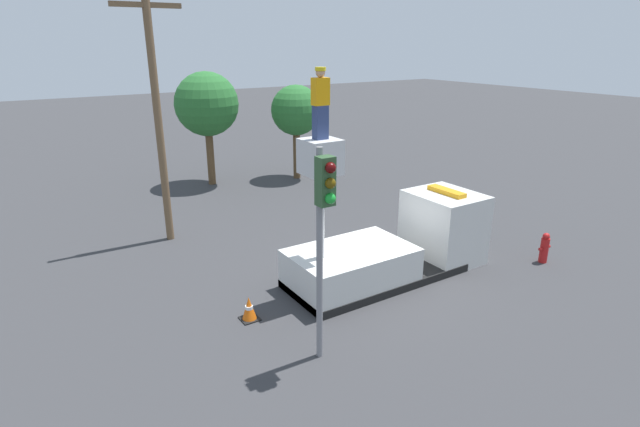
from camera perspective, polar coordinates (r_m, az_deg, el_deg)
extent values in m
plane|color=#38383A|center=(15.24, 6.41, -7.41)|extent=(120.00, 120.00, 0.00)
cube|color=black|center=(15.19, 6.43, -7.01)|extent=(5.44, 2.29, 0.24)
cube|color=silver|center=(14.45, 3.54, -6.28)|extent=(3.54, 2.23, 1.18)
cube|color=silver|center=(16.53, 13.92, -1.48)|extent=(1.90, 2.23, 2.24)
cube|color=black|center=(17.07, 16.29, 0.56)|extent=(0.03, 1.90, 0.89)
cube|color=orange|center=(16.16, 14.26, 2.46)|extent=(0.36, 1.34, 0.14)
cylinder|color=silver|center=(13.21, 0.04, -0.20)|extent=(0.22, 0.22, 2.46)
cube|color=silver|center=(12.77, 0.04, 6.51)|extent=(0.90, 0.90, 0.90)
cube|color=navy|center=(12.61, 0.05, 10.37)|extent=(0.34, 0.26, 0.84)
cube|color=#F29E0C|center=(12.52, 0.05, 13.77)|extent=(0.40, 0.26, 0.66)
sphere|color=tan|center=(12.48, 0.05, 15.80)|extent=(0.23, 0.23, 0.23)
cylinder|color=yellow|center=(12.48, 0.05, 16.20)|extent=(0.26, 0.26, 0.09)
cylinder|color=gray|center=(10.62, -0.05, -5.21)|extent=(0.14, 0.14, 4.81)
cube|color=#2D512D|center=(9.85, 0.60, 3.71)|extent=(0.34, 0.28, 1.00)
sphere|color=#490707|center=(9.63, 1.21, 5.24)|extent=(0.22, 0.22, 0.22)
sphere|color=#503C07|center=(9.70, 1.20, 3.47)|extent=(0.22, 0.22, 0.22)
sphere|color=green|center=(9.79, 1.19, 1.72)|extent=(0.22, 0.22, 0.22)
cylinder|color=red|center=(17.61, 24.23, -3.84)|extent=(0.26, 0.26, 0.82)
sphere|color=red|center=(17.44, 24.44, -2.40)|extent=(0.22, 0.22, 0.22)
cylinder|color=red|center=(17.43, 23.92, -3.74)|extent=(0.12, 0.11, 0.11)
cylinder|color=red|center=(17.74, 24.62, -3.45)|extent=(0.12, 0.11, 0.11)
cube|color=black|center=(13.24, -8.05, -11.82)|extent=(0.46, 0.46, 0.03)
cone|color=orange|center=(13.09, -8.11, -10.68)|extent=(0.39, 0.39, 0.63)
cylinder|color=white|center=(13.07, -8.12, -10.56)|extent=(0.20, 0.20, 0.09)
cylinder|color=brown|center=(25.24, -12.41, 6.48)|extent=(0.36, 0.36, 2.87)
sphere|color=#286B2D|center=(24.83, -12.83, 12.11)|extent=(3.03, 3.03, 3.03)
cylinder|color=brown|center=(25.86, -2.68, 6.91)|extent=(0.36, 0.36, 2.61)
sphere|color=#286B2D|center=(25.49, -2.76, 11.71)|extent=(2.50, 2.50, 2.50)
cylinder|color=brown|center=(17.81, -17.99, 9.95)|extent=(0.26, 0.26, 8.44)
cube|color=brown|center=(17.65, -19.27, 21.59)|extent=(2.20, 0.16, 0.16)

